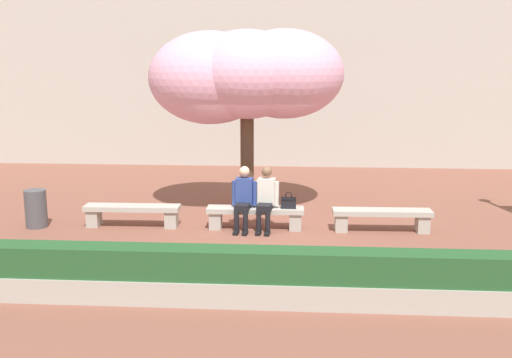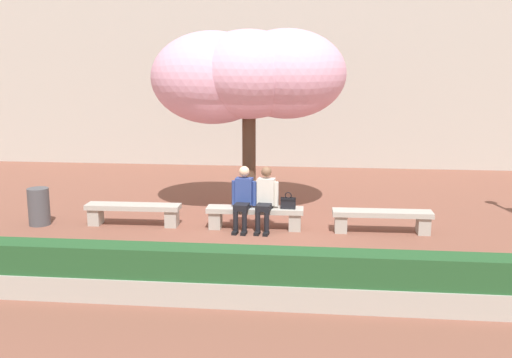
% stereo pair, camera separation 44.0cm
% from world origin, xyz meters
% --- Properties ---
extents(ground_plane, '(100.00, 100.00, 0.00)m').
position_xyz_m(ground_plane, '(0.00, 0.00, 0.00)').
color(ground_plane, brown).
extents(building_facade, '(28.00, 4.00, 7.56)m').
position_xyz_m(building_facade, '(0.00, 9.39, 3.78)').
color(building_facade, '#B7B2A8').
rests_on(building_facade, ground).
extents(stone_bench_west_end, '(1.97, 0.46, 0.45)m').
position_xyz_m(stone_bench_west_end, '(-2.55, 0.00, 0.31)').
color(stone_bench_west_end, '#ADA89E').
rests_on(stone_bench_west_end, ground).
extents(stone_bench_near_west, '(1.97, 0.46, 0.45)m').
position_xyz_m(stone_bench_near_west, '(0.00, 0.00, 0.31)').
color(stone_bench_near_west, '#ADA89E').
rests_on(stone_bench_near_west, ground).
extents(stone_bench_center, '(1.97, 0.46, 0.45)m').
position_xyz_m(stone_bench_center, '(2.55, 0.00, 0.31)').
color(stone_bench_center, '#ADA89E').
rests_on(stone_bench_center, ground).
extents(person_seated_left, '(0.51, 0.70, 1.29)m').
position_xyz_m(person_seated_left, '(-0.23, -0.05, 0.70)').
color(person_seated_left, black).
rests_on(person_seated_left, ground).
extents(person_seated_right, '(0.51, 0.71, 1.29)m').
position_xyz_m(person_seated_right, '(0.22, -0.05, 0.70)').
color(person_seated_right, black).
rests_on(person_seated_right, ground).
extents(handbag, '(0.30, 0.15, 0.34)m').
position_xyz_m(handbag, '(0.67, -0.02, 0.58)').
color(handbag, black).
rests_on(handbag, stone_bench_near_west).
extents(cherry_tree_main, '(4.26, 2.93, 4.07)m').
position_xyz_m(cherry_tree_main, '(-0.29, 1.41, 3.05)').
color(cherry_tree_main, '#513828').
rests_on(cherry_tree_main, ground).
extents(planter_hedge_foreground, '(11.13, 0.50, 0.80)m').
position_xyz_m(planter_hedge_foreground, '(0.00, -3.81, 0.39)').
color(planter_hedge_foreground, '#ADA89E').
rests_on(planter_hedge_foreground, ground).
extents(trash_bin, '(0.44, 0.44, 0.78)m').
position_xyz_m(trash_bin, '(-4.51, -0.17, 0.39)').
color(trash_bin, '#4C4C51').
rests_on(trash_bin, ground).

